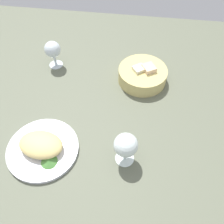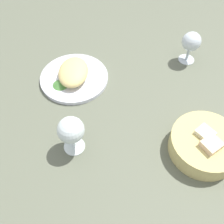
{
  "view_description": "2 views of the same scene",
  "coord_description": "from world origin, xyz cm",
  "px_view_note": "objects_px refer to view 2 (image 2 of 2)",
  "views": [
    {
      "loc": [
        19.2,
        -48.85,
        69.07
      ],
      "look_at": [
        12.52,
        0.21,
        4.7
      ],
      "focal_mm": 38.19,
      "sensor_mm": 36.0,
      "label": 1
    },
    {
      "loc": [
        57.1,
        -5.98,
        66.59
      ],
      "look_at": [
        9.65,
        -2.92,
        3.67
      ],
      "focal_mm": 42.85,
      "sensor_mm": 36.0,
      "label": 2
    }
  ],
  "objects_px": {
    "plate": "(74,78)",
    "wine_glass_near": "(71,131)",
    "bread_basket": "(205,144)",
    "wine_glass_far": "(191,43)"
  },
  "relations": [
    {
      "from": "bread_basket",
      "to": "wine_glass_near",
      "type": "height_order",
      "value": "wine_glass_near"
    },
    {
      "from": "bread_basket",
      "to": "wine_glass_far",
      "type": "xyz_separation_m",
      "value": [
        -0.37,
        0.04,
        0.05
      ]
    },
    {
      "from": "bread_basket",
      "to": "wine_glass_far",
      "type": "height_order",
      "value": "wine_glass_far"
    },
    {
      "from": "wine_glass_far",
      "to": "wine_glass_near",
      "type": "bearing_deg",
      "value": -49.88
    },
    {
      "from": "plate",
      "to": "wine_glass_near",
      "type": "distance_m",
      "value": 0.28
    },
    {
      "from": "bread_basket",
      "to": "wine_glass_far",
      "type": "distance_m",
      "value": 0.38
    },
    {
      "from": "plate",
      "to": "wine_glass_far",
      "type": "distance_m",
      "value": 0.42
    },
    {
      "from": "plate",
      "to": "wine_glass_near",
      "type": "height_order",
      "value": "wine_glass_near"
    },
    {
      "from": "plate",
      "to": "bread_basket",
      "type": "height_order",
      "value": "bread_basket"
    },
    {
      "from": "wine_glass_near",
      "to": "wine_glass_far",
      "type": "relative_size",
      "value": 1.06
    }
  ]
}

